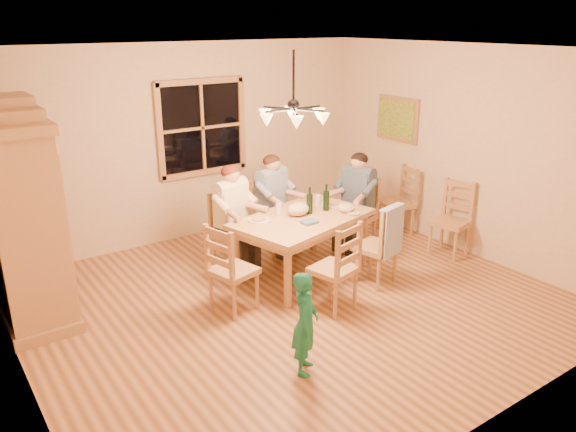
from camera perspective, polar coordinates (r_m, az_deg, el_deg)
floor at (r=6.35m, az=0.49°, el=-8.55°), size 5.50×5.50×0.00m
ceiling at (r=5.62m, az=0.58°, el=16.57°), size 5.50×5.00×0.02m
wall_back at (r=7.95m, az=-10.06°, el=7.30°), size 5.50×0.02×2.70m
wall_left at (r=4.88m, az=-26.84°, el=-2.29°), size 0.02×5.00×2.70m
wall_right at (r=7.72m, az=17.50°, el=6.34°), size 0.02×5.00×2.70m
window at (r=7.97m, az=-8.73°, el=8.86°), size 1.30×0.06×1.30m
painting at (r=8.42m, az=11.05°, el=9.63°), size 0.06×0.78×0.64m
chandelier at (r=5.68m, az=0.55°, el=10.29°), size 0.77×0.68×0.71m
armoire at (r=6.26m, az=-25.47°, el=-0.43°), size 0.66×1.40×2.30m
dining_table at (r=6.69m, az=1.47°, el=-0.91°), size 1.83×1.37×0.76m
chair_far_left at (r=7.04m, az=-5.57°, el=-3.02°), size 0.53×0.51×0.99m
chair_far_right at (r=7.52m, az=-1.53°, el=-1.43°), size 0.53×0.51×0.99m
chair_near_left at (r=6.09m, az=4.58°, el=-6.70°), size 0.53×0.51×0.99m
chair_near_right at (r=6.71m, az=8.81°, el=-4.32°), size 0.53×0.51×0.99m
chair_end_left at (r=6.07m, az=-5.54°, el=-6.84°), size 0.51×0.53×0.99m
chair_end_right at (r=7.67m, az=6.92°, el=-1.15°), size 0.51×0.53×0.99m
adult_woman at (r=6.86m, az=-5.72°, el=1.14°), size 0.47×0.50×0.87m
adult_plaid_man at (r=7.35m, az=-1.57°, el=2.49°), size 0.47×0.50×0.87m
adult_slate_man at (r=7.50m, az=7.08°, el=2.70°), size 0.50×0.47×0.87m
towel at (r=6.47m, az=10.40°, el=-1.53°), size 0.39×0.19×0.58m
wine_bottle_a at (r=6.71m, az=2.21°, el=1.59°), size 0.08×0.08×0.33m
wine_bottle_b at (r=6.84m, az=3.90°, el=1.90°), size 0.08×0.08×0.33m
plate_woman at (r=6.52m, az=-2.96°, el=-0.42°), size 0.26×0.26×0.02m
plate_plaid at (r=6.99m, az=1.41°, el=0.99°), size 0.26×0.26×0.02m
plate_slate at (r=7.08m, az=4.43°, el=1.18°), size 0.26×0.26×0.02m
wine_glass_a at (r=6.68m, az=-0.95°, el=0.66°), size 0.06×0.06×0.14m
wine_glass_b at (r=7.06m, az=3.07°, el=1.67°), size 0.06×0.06×0.14m
cap at (r=6.83m, az=5.93°, el=0.84°), size 0.20×0.20×0.11m
napkin at (r=6.44m, az=2.20°, el=-0.62°), size 0.21×0.18×0.03m
cloth_bundle at (r=6.67m, az=1.03°, el=0.69°), size 0.28×0.22×0.15m
child at (r=4.97m, az=1.76°, el=-10.82°), size 0.40×0.41×0.96m
chair_spare_front at (r=7.72m, az=16.04°, el=-1.67°), size 0.51×0.52×0.99m
chair_spare_back at (r=8.32m, az=10.89°, el=0.28°), size 0.53×0.54×0.99m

